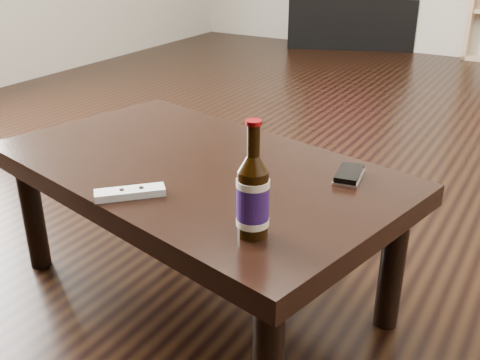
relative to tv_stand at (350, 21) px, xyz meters
The scene contains 6 objects.
floor 3.21m from the tv_stand, 71.84° to the right, with size 5.00×6.00×0.01m, color black.
tv_stand is the anchor object (origin of this frame).
coffee_table 4.04m from the tv_stand, 75.73° to the right, with size 1.23×0.88×0.42m.
beer_bottle 4.39m from the tv_stand, 72.45° to the right, with size 0.09×0.09×0.25m.
phone 4.05m from the tv_stand, 69.92° to the right, with size 0.08×0.13×0.02m.
remote 4.28m from the tv_stand, 76.72° to the right, with size 0.15×0.15×0.02m.
Camera 1 is at (0.81, -2.02, 1.00)m, focal length 42.00 mm.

